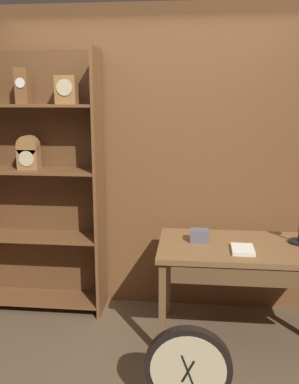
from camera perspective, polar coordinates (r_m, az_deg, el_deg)
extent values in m
cube|color=brown|center=(3.63, 0.66, 4.02)|extent=(4.80, 0.05, 2.60)
cube|color=brown|center=(3.50, -6.91, 0.59)|extent=(0.03, 0.34, 2.24)
cube|color=brown|center=(3.83, -15.22, 1.27)|extent=(1.23, 0.01, 2.24)
cube|color=brown|center=(4.01, -15.20, -13.75)|extent=(1.18, 0.32, 0.02)
cube|color=brown|center=(3.80, -15.70, -5.85)|extent=(1.18, 0.32, 0.02)
cube|color=brown|center=(3.66, -16.25, 2.82)|extent=(1.18, 0.32, 0.02)
cube|color=brown|center=(3.61, -16.78, 11.24)|extent=(1.18, 0.32, 0.02)
cube|color=brown|center=(3.62, -16.93, 13.68)|extent=(0.10, 0.10, 0.29)
cylinder|color=silver|center=(3.57, -17.28, 14.05)|extent=(0.08, 0.01, 0.08)
cube|color=olive|center=(3.65, -16.15, 4.32)|extent=(0.17, 0.11, 0.17)
cylinder|color=olive|center=(3.63, -16.26, 6.07)|extent=(0.17, 0.11, 0.17)
cylinder|color=#C6B78C|center=(3.59, -16.50, 4.39)|extent=(0.13, 0.01, 0.13)
cube|color=olive|center=(3.47, -11.29, 13.52)|extent=(0.17, 0.10, 0.22)
cylinder|color=#C6B78C|center=(3.42, -11.58, 13.82)|extent=(0.13, 0.01, 0.13)
cube|color=brown|center=(3.26, 14.28, -7.42)|extent=(1.46, 0.72, 0.04)
cube|color=brown|center=(3.11, 1.76, -15.84)|extent=(0.05, 0.05, 0.73)
cube|color=brown|center=(3.66, 2.47, -11.22)|extent=(0.05, 0.05, 0.73)
cube|color=brown|center=(2.99, 15.12, -11.27)|extent=(1.24, 0.03, 0.12)
cylinder|color=black|center=(3.40, 19.74, -6.42)|extent=(0.15, 0.15, 0.02)
cube|color=#595960|center=(3.26, 6.83, -5.92)|extent=(0.14, 0.11, 0.09)
cube|color=silver|center=(3.12, 12.62, -7.66)|extent=(0.17, 0.22, 0.02)
cylinder|color=black|center=(2.67, 5.30, -22.74)|extent=(0.52, 0.06, 0.52)
cylinder|color=#C6B78C|center=(2.65, 5.30, -23.17)|extent=(0.45, 0.01, 0.45)
cube|color=black|center=(2.64, 5.29, -23.22)|extent=(0.08, 0.01, 0.15)
cube|color=black|center=(2.64, 5.29, -23.23)|extent=(0.08, 0.01, 0.21)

